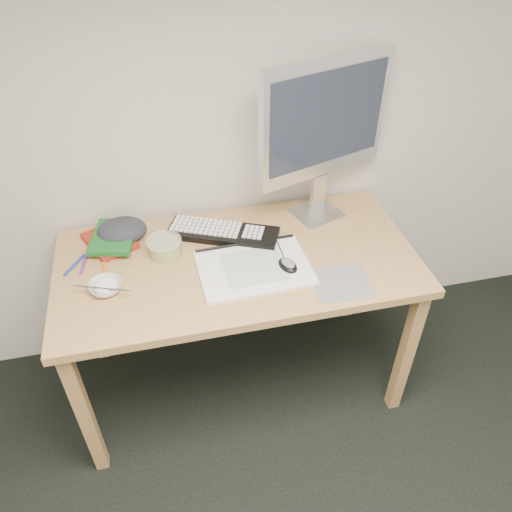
{
  "coord_description": "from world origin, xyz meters",
  "views": [
    {
      "loc": [
        -0.34,
        -0.05,
        2.0
      ],
      "look_at": [
        -0.02,
        1.34,
        0.83
      ],
      "focal_mm": 35.0,
      "sensor_mm": 36.0,
      "label": 1
    }
  ],
  "objects": [
    {
      "name": "keyboard",
      "position": [
        -0.1,
        1.59,
        0.76
      ],
      "size": [
        0.47,
        0.32,
        0.03
      ],
      "primitive_type": "cube",
      "rotation": [
        0.0,
        0.0,
        -0.42
      ],
      "color": "black",
      "rests_on": "desk"
    },
    {
      "name": "book_green",
      "position": [
        -0.54,
        1.64,
        0.78
      ],
      "size": [
        0.21,
        0.26,
        0.02
      ],
      "primitive_type": "cube",
      "rotation": [
        0.0,
        0.0,
        -0.22
      ],
      "color": "#165B20",
      "rests_on": "book_red"
    },
    {
      "name": "fruit_tub",
      "position": [
        -0.34,
        1.52,
        0.78
      ],
      "size": [
        0.17,
        0.17,
        0.07
      ],
      "primitive_type": "cylinder",
      "rotation": [
        0.0,
        0.0,
        -0.24
      ],
      "color": "#EDD453",
      "rests_on": "desk"
    },
    {
      "name": "pencil_tan",
      "position": [
        -0.04,
        1.48,
        0.75
      ],
      "size": [
        0.14,
        0.11,
        0.01
      ],
      "primitive_type": "cylinder",
      "rotation": [
        0.0,
        1.57,
        -0.65
      ],
      "color": "tan",
      "rests_on": "desk"
    },
    {
      "name": "cloth_lump",
      "position": [
        -0.5,
        1.67,
        0.79
      ],
      "size": [
        0.2,
        0.19,
        0.07
      ],
      "primitive_type": "ellipsoid",
      "rotation": [
        0.0,
        0.0,
        -0.31
      ],
      "color": "#212328",
      "rests_on": "desk"
    },
    {
      "name": "pencil_pink",
      "position": [
        -0.13,
        1.44,
        0.75
      ],
      "size": [
        0.19,
        0.03,
        0.01
      ],
      "primitive_type": "cylinder",
      "rotation": [
        0.0,
        1.57,
        0.12
      ],
      "color": "pink",
      "rests_on": "desk"
    },
    {
      "name": "marker_purple",
      "position": [
        -0.66,
        1.53,
        0.76
      ],
      "size": [
        0.03,
        0.12,
        0.01
      ],
      "primitive_type": "cylinder",
      "rotation": [
        0.0,
        1.57,
        1.43
      ],
      "color": "#722791",
      "rests_on": "desk"
    },
    {
      "name": "sketchpad",
      "position": [
        -0.02,
        1.36,
        0.76
      ],
      "size": [
        0.43,
        0.31,
        0.01
      ],
      "primitive_type": "cube",
      "rotation": [
        0.0,
        0.0,
        0.04
      ],
      "color": "white",
      "rests_on": "desk"
    },
    {
      "name": "monitor",
      "position": [
        0.32,
        1.65,
        1.17
      ],
      "size": [
        0.56,
        0.23,
        0.67
      ],
      "rotation": [
        0.0,
        0.0,
        0.32
      ],
      "color": "silver",
      "rests_on": "desk"
    },
    {
      "name": "mouse",
      "position": [
        0.1,
        1.33,
        0.78
      ],
      "size": [
        0.08,
        0.11,
        0.03
      ],
      "primitive_type": "ellipsoid",
      "rotation": [
        0.0,
        0.0,
        0.3
      ],
      "color": "black",
      "rests_on": "sketchpad"
    },
    {
      "name": "mousepad",
      "position": [
        0.27,
        1.21,
        0.75
      ],
      "size": [
        0.22,
        0.21,
        0.0
      ],
      "primitive_type": "cube",
      "rotation": [
        0.0,
        0.0,
        -0.09
      ],
      "color": "gray",
      "rests_on": "desk"
    },
    {
      "name": "chopsticks",
      "position": [
        -0.58,
        1.33,
        0.79
      ],
      "size": [
        0.2,
        0.09,
        0.02
      ],
      "primitive_type": "cylinder",
      "rotation": [
        0.0,
        1.57,
        -0.35
      ],
      "color": "silver",
      "rests_on": "rice_bowl"
    },
    {
      "name": "marker_blue",
      "position": [
        -0.69,
        1.53,
        0.76
      ],
      "size": [
        0.08,
        0.11,
        0.01
      ],
      "primitive_type": "cylinder",
      "rotation": [
        0.0,
        1.57,
        1.01
      ],
      "color": "#1D389E",
      "rests_on": "desk"
    },
    {
      "name": "desk",
      "position": [
        -0.07,
        1.43,
        0.67
      ],
      "size": [
        1.4,
        0.7,
        0.75
      ],
      "color": "tan",
      "rests_on": "ground"
    },
    {
      "name": "marker_orange",
      "position": [
        -0.58,
        1.51,
        0.76
      ],
      "size": [
        0.02,
        0.13,
        0.01
      ],
      "primitive_type": "cylinder",
      "rotation": [
        0.0,
        1.57,
        1.61
      ],
      "color": "orange",
      "rests_on": "desk"
    },
    {
      "name": "rice_bowl",
      "position": [
        -0.57,
        1.36,
        0.77
      ],
      "size": [
        0.15,
        0.15,
        0.04
      ],
      "primitive_type": "imported",
      "rotation": [
        0.0,
        0.0,
        0.3
      ],
      "color": "silver",
      "rests_on": "desk"
    },
    {
      "name": "book_red",
      "position": [
        -0.56,
        1.64,
        0.76
      ],
      "size": [
        0.24,
        0.26,
        0.02
      ],
      "primitive_type": "cube",
      "rotation": [
        0.0,
        0.0,
        0.44
      ],
      "color": "maroon",
      "rests_on": "desk"
    },
    {
      "name": "pencil_black",
      "position": [
        -0.03,
        1.48,
        0.75
      ],
      "size": [
        0.19,
        0.04,
        0.01
      ],
      "primitive_type": "cylinder",
      "rotation": [
        0.0,
        1.57,
        0.15
      ],
      "color": "black",
      "rests_on": "desk"
    }
  ]
}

